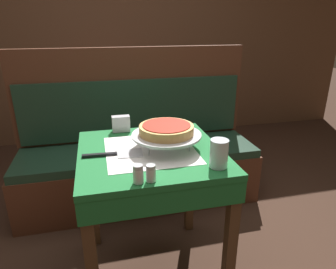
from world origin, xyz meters
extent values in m
plane|color=#382319|center=(0.00, 0.00, 0.00)|extent=(14.00, 14.00, 0.00)
cube|color=#1E6B33|center=(0.00, 0.00, 0.74)|extent=(0.69, 0.69, 0.03)
cube|color=white|center=(0.00, 0.00, 0.76)|extent=(0.43, 0.43, 0.00)
cube|color=#1E6B33|center=(0.00, 0.00, 0.67)|extent=(0.69, 0.69, 0.11)
cube|color=#4C331E|center=(0.31, -0.31, 0.36)|extent=(0.05, 0.05, 0.73)
cube|color=#4C331E|center=(-0.31, 0.31, 0.36)|extent=(0.05, 0.05, 0.73)
cube|color=#4C331E|center=(0.31, 0.31, 0.36)|extent=(0.05, 0.05, 0.73)
cube|color=red|center=(-0.14, 1.69, 0.73)|extent=(0.72, 0.72, 0.03)
cube|color=white|center=(-0.14, 1.69, 0.75)|extent=(0.45, 0.45, 0.00)
cube|color=red|center=(-0.14, 1.69, 0.65)|extent=(0.72, 0.72, 0.14)
cube|color=#4C331E|center=(-0.47, 1.37, 0.36)|extent=(0.05, 0.05, 0.72)
cube|color=#4C331E|center=(0.19, 1.37, 0.36)|extent=(0.05, 0.05, 0.72)
cube|color=#4C331E|center=(-0.47, 2.02, 0.36)|extent=(0.05, 0.05, 0.72)
cube|color=#4C331E|center=(0.19, 2.02, 0.36)|extent=(0.05, 0.05, 0.72)
cube|color=#4C2819|center=(0.04, 0.75, 0.19)|extent=(1.80, 0.53, 0.39)
cube|color=#193323|center=(0.04, 0.75, 0.42)|extent=(1.76, 0.52, 0.06)
cube|color=#4C2819|center=(0.04, 0.99, 0.81)|extent=(1.80, 0.06, 0.72)
cube|color=#193323|center=(0.04, 0.95, 0.70)|extent=(1.72, 0.02, 0.46)
cube|color=brown|center=(0.00, 2.25, 1.20)|extent=(6.00, 0.04, 2.40)
cylinder|color=#ADADB2|center=(0.08, 0.11, 0.79)|extent=(0.01, 0.01, 0.06)
cylinder|color=#ADADB2|center=(-0.02, -0.06, 0.79)|extent=(0.01, 0.01, 0.06)
cylinder|color=#ADADB2|center=(0.18, -0.06, 0.79)|extent=(0.01, 0.01, 0.06)
cylinder|color=#ADADB2|center=(0.08, 0.00, 0.82)|extent=(0.23, 0.23, 0.01)
cylinder|color=silver|center=(0.08, 0.00, 0.82)|extent=(0.33, 0.33, 0.01)
cylinder|color=silver|center=(0.08, 0.00, 0.83)|extent=(0.34, 0.34, 0.01)
cylinder|color=tan|center=(0.08, 0.00, 0.86)|extent=(0.27, 0.27, 0.04)
cylinder|color=#A82314|center=(0.08, 0.00, 0.88)|extent=(0.23, 0.23, 0.01)
cube|color=#BCBCC1|center=(-0.10, -0.02, 0.76)|extent=(0.12, 0.11, 0.00)
cube|color=black|center=(-0.24, -0.02, 0.76)|extent=(0.16, 0.03, 0.01)
cylinder|color=silver|center=(0.25, -0.25, 0.82)|extent=(0.08, 0.08, 0.12)
cylinder|color=silver|center=(-0.10, -0.30, 0.79)|extent=(0.04, 0.04, 0.06)
cylinder|color=#B7B7BC|center=(-0.10, -0.30, 0.82)|extent=(0.04, 0.04, 0.02)
cylinder|color=silver|center=(-0.05, -0.30, 0.78)|extent=(0.04, 0.04, 0.05)
cylinder|color=#B7B7BC|center=(-0.05, -0.30, 0.82)|extent=(0.04, 0.04, 0.02)
cube|color=#B2B2B7|center=(-0.11, 0.30, 0.80)|extent=(0.10, 0.05, 0.09)
cube|color=black|center=(-0.18, 1.74, 0.76)|extent=(0.13, 0.13, 0.03)
cylinder|color=black|center=(-0.18, 1.74, 0.85)|extent=(0.01, 0.01, 0.13)
cylinder|color=gold|center=(-0.18, 1.78, 0.83)|extent=(0.04, 0.04, 0.10)
cylinder|color=#99194C|center=(-0.18, 1.69, 0.83)|extent=(0.04, 0.04, 0.10)
camera|label=1|loc=(-0.23, -1.33, 1.35)|focal=32.00mm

